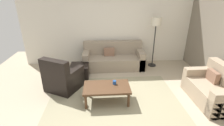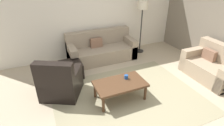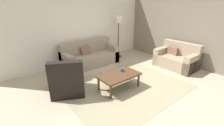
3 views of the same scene
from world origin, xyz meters
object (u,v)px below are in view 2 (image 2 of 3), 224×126
(coffee_table, at_px, (120,85))
(lamp_standing, at_px, (142,10))
(couch_loveseat, at_px, (213,67))
(ottoman, at_px, (71,70))
(cup, at_px, (126,77))
(couch_main, at_px, (101,50))
(armchair_leather, at_px, (60,84))

(coffee_table, height_order, lamp_standing, lamp_standing)
(couch_loveseat, xyz_separation_m, ottoman, (-3.42, 1.51, -0.10))
(couch_loveseat, relative_size, ottoman, 2.41)
(coffee_table, bearing_deg, lamp_standing, 49.60)
(ottoman, xyz_separation_m, lamp_standing, (2.52, 0.68, 1.21))
(lamp_standing, bearing_deg, cup, -128.41)
(ottoman, distance_m, coffee_table, 1.57)
(couch_main, bearing_deg, lamp_standing, -0.61)
(armchair_leather, xyz_separation_m, ottoman, (0.39, 0.73, -0.11))
(armchair_leather, relative_size, ottoman, 1.93)
(armchair_leather, distance_m, ottoman, 0.83)
(coffee_table, relative_size, cup, 12.04)
(coffee_table, height_order, cup, cup)
(couch_loveseat, bearing_deg, ottoman, 156.17)
(couch_main, xyz_separation_m, ottoman, (-1.10, -0.70, -0.10))
(lamp_standing, bearing_deg, couch_loveseat, -67.73)
(couch_main, height_order, lamp_standing, lamp_standing)
(couch_loveseat, xyz_separation_m, lamp_standing, (-0.90, 2.19, 1.11))
(couch_loveseat, bearing_deg, armchair_leather, 168.45)
(couch_main, distance_m, lamp_standing, 1.80)
(ottoman, relative_size, coffee_table, 0.51)
(ottoman, xyz_separation_m, cup, (0.98, -1.25, 0.26))
(cup, bearing_deg, ottoman, 128.13)
(ottoman, bearing_deg, coffee_table, -59.57)
(couch_main, xyz_separation_m, armchair_leather, (-1.49, -1.43, 0.01))
(armchair_leather, distance_m, cup, 1.47)
(lamp_standing, bearing_deg, armchair_leather, -154.06)
(couch_main, distance_m, cup, 1.96)
(coffee_table, relative_size, lamp_standing, 0.64)
(lamp_standing, bearing_deg, coffee_table, -130.40)
(couch_loveseat, xyz_separation_m, armchair_leather, (-3.80, 0.78, 0.01))
(ottoman, distance_m, cup, 1.61)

